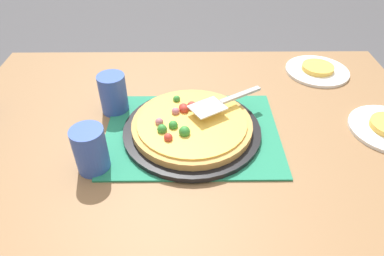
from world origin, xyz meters
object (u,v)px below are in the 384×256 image
at_px(cup_corner, 91,150).
at_px(served_slice_right, 318,68).
at_px(pizza_pan, 192,130).
at_px(plate_far_right, 317,71).
at_px(pizza, 191,124).
at_px(cup_near, 113,94).
at_px(pizza_server, 222,102).

bearing_deg(cup_corner, served_slice_right, 34.05).
relative_size(pizza_pan, plate_far_right, 1.73).
bearing_deg(cup_corner, plate_far_right, 34.05).
bearing_deg(pizza_pan, pizza, 174.96).
distance_m(served_slice_right, cup_near, 0.72).
height_order(pizza, pizza_server, pizza_server).
height_order(plate_far_right, cup_corner, cup_corner).
relative_size(pizza_pan, pizza, 1.15).
bearing_deg(plate_far_right, cup_corner, -145.95).
bearing_deg(cup_corner, cup_near, 86.97).
bearing_deg(served_slice_right, pizza_server, -141.97).
relative_size(cup_near, cup_corner, 1.00).
bearing_deg(served_slice_right, cup_near, -161.66).
height_order(plate_far_right, pizza_server, pizza_server).
bearing_deg(served_slice_right, cup_corner, -145.95).
height_order(pizza, served_slice_right, pizza).
height_order(cup_corner, pizza_server, cup_corner).
height_order(plate_far_right, cup_near, cup_near).
height_order(cup_near, pizza_server, cup_near).
bearing_deg(pizza_pan, cup_near, 153.94).
bearing_deg(cup_near, pizza_server, -11.01).
relative_size(pizza, cup_near, 2.75).
relative_size(pizza_pan, cup_corner, 3.17).
distance_m(pizza_pan, cup_corner, 0.28).
bearing_deg(served_slice_right, plate_far_right, 0.00).
bearing_deg(cup_near, pizza, -26.22).
bearing_deg(pizza_pan, pizza_server, 32.01).
relative_size(plate_far_right, cup_corner, 1.83).
relative_size(pizza, plate_far_right, 1.50).
relative_size(served_slice_right, cup_near, 0.92).
height_order(pizza_pan, cup_near, cup_near).
distance_m(pizza_pan, served_slice_right, 0.56).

